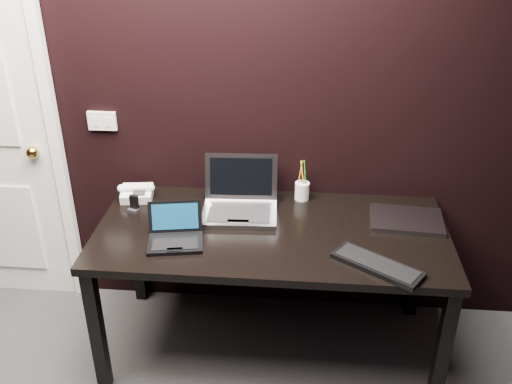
# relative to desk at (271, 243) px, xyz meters

# --- Properties ---
(wall_back) EXTENTS (4.00, 0.00, 4.00)m
(wall_back) POSITION_rel_desk_xyz_m (-0.30, 0.40, 0.64)
(wall_back) COLOR black
(wall_back) RESTS_ON ground
(wall_switch) EXTENTS (0.15, 0.02, 0.10)m
(wall_switch) POSITION_rel_desk_xyz_m (-0.92, 0.39, 0.46)
(wall_switch) COLOR silver
(wall_switch) RESTS_ON wall_back
(desk) EXTENTS (1.70, 0.80, 0.74)m
(desk) POSITION_rel_desk_xyz_m (0.00, 0.00, 0.00)
(desk) COLOR black
(desk) RESTS_ON ground
(netbook) EXTENTS (0.29, 0.26, 0.16)m
(netbook) POSITION_rel_desk_xyz_m (-0.44, -0.14, 0.11)
(netbook) COLOR black
(netbook) RESTS_ON desk
(silver_laptop) EXTENTS (0.39, 0.35, 0.26)m
(silver_laptop) POSITION_rel_desk_xyz_m (-0.17, 0.16, 0.13)
(silver_laptop) COLOR #98989D
(silver_laptop) RESTS_ON desk
(ext_keyboard) EXTENTS (0.41, 0.34, 0.03)m
(ext_keyboard) POSITION_rel_desk_xyz_m (0.48, -0.27, 0.09)
(ext_keyboard) COLOR black
(ext_keyboard) RESTS_ON desk
(closed_laptop) EXTENTS (0.37, 0.28, 0.02)m
(closed_laptop) POSITION_rel_desk_xyz_m (0.66, 0.13, 0.09)
(closed_laptop) COLOR gray
(closed_laptop) RESTS_ON desk
(desk_phone) EXTENTS (0.20, 0.17, 0.10)m
(desk_phone) POSITION_rel_desk_xyz_m (-0.73, 0.25, 0.11)
(desk_phone) COLOR silver
(desk_phone) RESTS_ON desk
(mobile_phone) EXTENTS (0.06, 0.05, 0.09)m
(mobile_phone) POSITION_rel_desk_xyz_m (-0.71, 0.12, 0.11)
(mobile_phone) COLOR black
(mobile_phone) RESTS_ON desk
(pen_cup) EXTENTS (0.10, 0.10, 0.22)m
(pen_cup) POSITION_rel_desk_xyz_m (0.14, 0.32, 0.13)
(pen_cup) COLOR silver
(pen_cup) RESTS_ON desk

